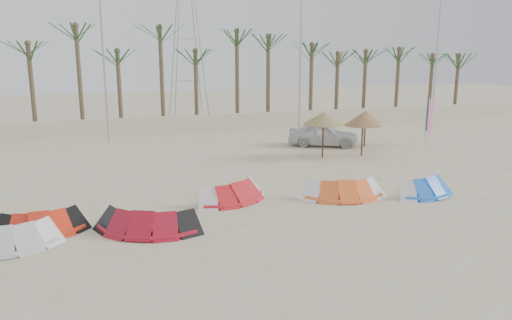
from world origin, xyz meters
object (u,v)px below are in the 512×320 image
object	(u,v)px
kite_grey	(2,234)
parasol_mid	(363,120)
parasol_left	(323,118)
car	(323,134)
kite_red_right	(231,189)
kite_blue	(423,184)
kite_orange	(340,187)
parasol_right	(366,116)
kite_red_left	(41,220)
kite_red_mid	(146,218)

from	to	relation	value
kite_grey	parasol_mid	bearing A→B (deg)	26.08
parasol_left	car	world-z (taller)	parasol_left
kite_red_right	kite_blue	size ratio (longest dim) A/B	1.16
parasol_mid	kite_red_right	bearing A→B (deg)	-147.77
kite_orange	car	world-z (taller)	car
kite_blue	parasol_left	world-z (taller)	parasol_left
kite_red_right	kite_blue	distance (m)	8.38
parasol_mid	parasol_right	distance (m)	3.15
kite_grey	parasol_mid	distance (m)	20.08
kite_red_left	kite_red_right	size ratio (longest dim) A/B	0.82
kite_blue	car	distance (m)	11.33
parasol_right	kite_grey	bearing A→B (deg)	-149.85
parasol_left	kite_red_left	bearing A→B (deg)	-151.16
kite_blue	parasol_mid	world-z (taller)	parasol_mid
parasol_left	parasol_mid	distance (m)	2.43
parasol_left	parasol_right	distance (m)	4.76
kite_red_left	kite_red_right	bearing A→B (deg)	12.68
kite_grey	parasol_left	bearing A→B (deg)	30.24
kite_red_mid	car	xyz separation A→B (m)	(12.55, 12.05, 0.34)
kite_red_mid	parasol_left	world-z (taller)	parasol_left
parasol_mid	car	size ratio (longest dim) A/B	0.56
kite_red_right	kite_red_mid	bearing A→B (deg)	-146.36
parasol_right	kite_orange	bearing A→B (deg)	-124.88
kite_blue	parasol_mid	xyz separation A→B (m)	(1.45, 7.86, 1.72)
kite_red_right	car	distance (m)	12.95
kite_grey	parasol_left	xyz separation A→B (m)	(15.55, 9.07, 1.86)
kite_grey	parasol_right	world-z (taller)	parasol_right
kite_red_mid	kite_red_right	bearing A→B (deg)	33.64
kite_orange	parasol_mid	size ratio (longest dim) A/B	1.48
kite_red_left	kite_orange	bearing A→B (deg)	2.84
parasol_left	parasol_mid	world-z (taller)	parasol_left
parasol_left	kite_blue	bearing A→B (deg)	-83.27
parasol_mid	parasol_right	world-z (taller)	parasol_mid
kite_red_mid	kite_orange	bearing A→B (deg)	10.00
kite_red_left	kite_orange	xyz separation A→B (m)	(11.82, 0.59, 0.00)
kite_orange	parasol_mid	world-z (taller)	parasol_mid
kite_red_left	car	world-z (taller)	car
kite_blue	parasol_mid	bearing A→B (deg)	79.52
kite_grey	kite_blue	size ratio (longest dim) A/B	1.08
kite_grey	kite_orange	distance (m)	12.98
kite_orange	parasol_right	world-z (taller)	parasol_right
kite_red_mid	parasol_right	bearing A→B (deg)	36.57
kite_orange	kite_red_left	bearing A→B (deg)	-177.16
kite_red_left	parasol_mid	world-z (taller)	parasol_mid
kite_orange	car	size ratio (longest dim) A/B	0.83
kite_red_right	car	size ratio (longest dim) A/B	0.87
kite_orange	parasol_left	distance (m)	8.09
kite_red_right	parasol_right	bearing A→B (deg)	37.50
kite_red_left	kite_grey	bearing A→B (deg)	-134.15
parasol_left	parasol_mid	bearing A→B (deg)	-6.43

